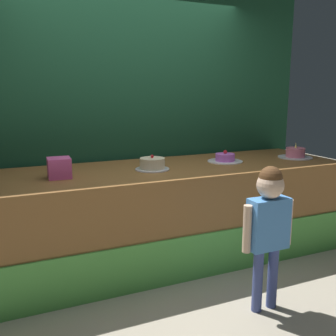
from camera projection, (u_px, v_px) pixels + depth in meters
name	position (u px, v px, depth m)	size (l,w,h in m)	color
ground_plane	(173.00, 283.00, 3.16)	(12.00, 12.00, 0.00)	#ADA38E
stage_platform	(151.00, 215.00, 3.54)	(3.83, 1.08, 0.89)	brown
curtain_backdrop	(128.00, 94.00, 3.89)	(4.14, 0.08, 3.12)	#19472D
child_figure	(268.00, 219.00, 2.66)	(0.41, 0.19, 1.07)	#3F4C8C
pink_box	(59.00, 168.00, 3.06)	(0.18, 0.18, 0.17)	#E458A5
cake_left	(152.00, 164.00, 3.39)	(0.31, 0.31, 0.14)	silver
cake_center	(225.00, 158.00, 3.78)	(0.35, 0.35, 0.12)	white
cake_right	(295.00, 154.00, 4.01)	(0.36, 0.36, 0.16)	silver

